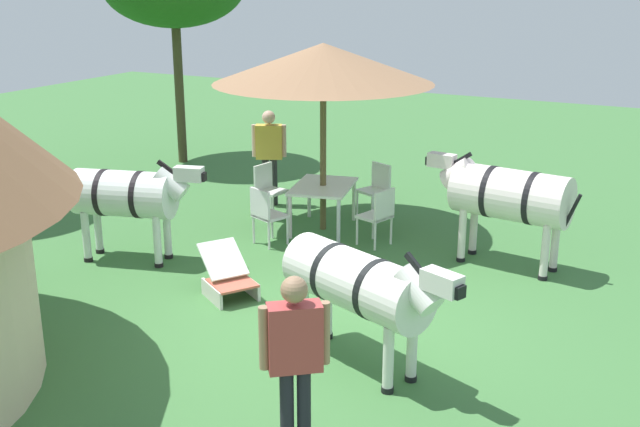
{
  "coord_description": "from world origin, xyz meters",
  "views": [
    {
      "loc": [
        -7.45,
        -3.84,
        4.03
      ],
      "look_at": [
        1.14,
        0.55,
        1.0
      ],
      "focal_mm": 43.57,
      "sensor_mm": 36.0,
      "label": 1
    }
  ],
  "objects_px": {
    "patio_chair_near_lawn": "(379,213)",
    "zebra_nearest_camera": "(360,284)",
    "patio_dining_table": "(323,190)",
    "standing_watcher": "(295,351)",
    "patio_chair_east_end": "(377,186)",
    "patio_chair_near_hut": "(268,187)",
    "zebra_toward_hut": "(127,195)",
    "shade_umbrella": "(323,64)",
    "guest_beside_umbrella": "(269,149)",
    "patio_chair_west_end": "(266,212)",
    "zebra_by_umbrella": "(507,195)",
    "striped_lounge_chair": "(228,277)"
  },
  "relations": [
    {
      "from": "patio_dining_table",
      "to": "zebra_by_umbrella",
      "type": "xyz_separation_m",
      "value": [
        -0.29,
        -3.02,
        0.39
      ]
    },
    {
      "from": "zebra_toward_hut",
      "to": "zebra_by_umbrella",
      "type": "bearing_deg",
      "value": 99.31
    },
    {
      "from": "zebra_toward_hut",
      "to": "patio_chair_near_lawn",
      "type": "bearing_deg",
      "value": 111.15
    },
    {
      "from": "guest_beside_umbrella",
      "to": "standing_watcher",
      "type": "relative_size",
      "value": 1.02
    },
    {
      "from": "guest_beside_umbrella",
      "to": "zebra_toward_hut",
      "type": "distance_m",
      "value": 3.35
    },
    {
      "from": "patio_chair_near_lawn",
      "to": "zebra_by_umbrella",
      "type": "bearing_deg",
      "value": -71.66
    },
    {
      "from": "guest_beside_umbrella",
      "to": "striped_lounge_chair",
      "type": "xyz_separation_m",
      "value": [
        -3.78,
        -1.62,
        -0.77
      ]
    },
    {
      "from": "shade_umbrella",
      "to": "guest_beside_umbrella",
      "type": "height_order",
      "value": "shade_umbrella"
    },
    {
      "from": "patio_chair_east_end",
      "to": "standing_watcher",
      "type": "bearing_deg",
      "value": 131.83
    },
    {
      "from": "shade_umbrella",
      "to": "guest_beside_umbrella",
      "type": "distance_m",
      "value": 2.34
    },
    {
      "from": "patio_dining_table",
      "to": "standing_watcher",
      "type": "relative_size",
      "value": 0.86
    },
    {
      "from": "patio_chair_near_lawn",
      "to": "guest_beside_umbrella",
      "type": "xyz_separation_m",
      "value": [
        1.13,
        2.59,
        0.5
      ]
    },
    {
      "from": "patio_chair_west_end",
      "to": "guest_beside_umbrella",
      "type": "height_order",
      "value": "guest_beside_umbrella"
    },
    {
      "from": "zebra_by_umbrella",
      "to": "striped_lounge_chair",
      "type": "bearing_deg",
      "value": 141.39
    },
    {
      "from": "guest_beside_umbrella",
      "to": "patio_chair_near_lawn",
      "type": "bearing_deg",
      "value": 130.73
    },
    {
      "from": "zebra_toward_hut",
      "to": "shade_umbrella",
      "type": "bearing_deg",
      "value": 128.62
    },
    {
      "from": "standing_watcher",
      "to": "zebra_nearest_camera",
      "type": "xyz_separation_m",
      "value": [
        1.72,
        0.17,
        -0.07
      ]
    },
    {
      "from": "patio_chair_east_end",
      "to": "zebra_toward_hut",
      "type": "relative_size",
      "value": 0.44
    },
    {
      "from": "zebra_nearest_camera",
      "to": "patio_dining_table",
      "type": "bearing_deg",
      "value": -126.59
    },
    {
      "from": "guest_beside_umbrella",
      "to": "zebra_nearest_camera",
      "type": "distance_m",
      "value": 6.09
    },
    {
      "from": "patio_chair_east_end",
      "to": "patio_chair_west_end",
      "type": "bearing_deg",
      "value": 91.53
    },
    {
      "from": "patio_chair_near_hut",
      "to": "zebra_toward_hut",
      "type": "relative_size",
      "value": 0.44
    },
    {
      "from": "zebra_nearest_camera",
      "to": "patio_chair_near_hut",
      "type": "bearing_deg",
      "value": -117.32
    },
    {
      "from": "patio_chair_near_lawn",
      "to": "striped_lounge_chair",
      "type": "distance_m",
      "value": 2.83
    },
    {
      "from": "zebra_nearest_camera",
      "to": "zebra_by_umbrella",
      "type": "bearing_deg",
      "value": -167.91
    },
    {
      "from": "patio_chair_west_end",
      "to": "striped_lounge_chair",
      "type": "xyz_separation_m",
      "value": [
        -1.9,
        -0.58,
        -0.26
      ]
    },
    {
      "from": "patio_chair_near_hut",
      "to": "standing_watcher",
      "type": "distance_m",
      "value": 6.93
    },
    {
      "from": "shade_umbrella",
      "to": "zebra_by_umbrella",
      "type": "bearing_deg",
      "value": -95.45
    },
    {
      "from": "patio_chair_near_lawn",
      "to": "zebra_nearest_camera",
      "type": "relative_size",
      "value": 0.4
    },
    {
      "from": "patio_chair_near_hut",
      "to": "patio_chair_near_lawn",
      "type": "relative_size",
      "value": 1.0
    },
    {
      "from": "shade_umbrella",
      "to": "patio_chair_west_end",
      "type": "relative_size",
      "value": 3.81
    },
    {
      "from": "guest_beside_umbrella",
      "to": "zebra_toward_hut",
      "type": "relative_size",
      "value": 0.82
    },
    {
      "from": "striped_lounge_chair",
      "to": "zebra_toward_hut",
      "type": "relative_size",
      "value": 0.46
    },
    {
      "from": "patio_chair_east_end",
      "to": "guest_beside_umbrella",
      "type": "xyz_separation_m",
      "value": [
        -0.27,
        1.95,
        0.5
      ]
    },
    {
      "from": "patio_chair_west_end",
      "to": "zebra_nearest_camera",
      "type": "height_order",
      "value": "zebra_nearest_camera"
    },
    {
      "from": "patio_chair_near_hut",
      "to": "zebra_nearest_camera",
      "type": "bearing_deg",
      "value": 50.7
    },
    {
      "from": "zebra_nearest_camera",
      "to": "zebra_toward_hut",
      "type": "distance_m",
      "value": 4.46
    },
    {
      "from": "patio_chair_near_lawn",
      "to": "zebra_by_umbrella",
      "type": "height_order",
      "value": "zebra_by_umbrella"
    },
    {
      "from": "patio_chair_east_end",
      "to": "patio_chair_near_hut",
      "type": "relative_size",
      "value": 1.0
    },
    {
      "from": "patio_chair_near_hut",
      "to": "patio_chair_near_lawn",
      "type": "bearing_deg",
      "value": 86.43
    },
    {
      "from": "zebra_nearest_camera",
      "to": "zebra_by_umbrella",
      "type": "distance_m",
      "value": 3.67
    },
    {
      "from": "shade_umbrella",
      "to": "patio_chair_near_hut",
      "type": "distance_m",
      "value": 2.44
    },
    {
      "from": "patio_chair_east_end",
      "to": "patio_chair_near_hut",
      "type": "distance_m",
      "value": 1.85
    },
    {
      "from": "patio_dining_table",
      "to": "zebra_by_umbrella",
      "type": "bearing_deg",
      "value": -95.45
    },
    {
      "from": "patio_dining_table",
      "to": "guest_beside_umbrella",
      "type": "xyz_separation_m",
      "value": [
        0.79,
        1.47,
        0.37
      ]
    },
    {
      "from": "patio_chair_west_end",
      "to": "patio_chair_near_hut",
      "type": "bearing_deg",
      "value": 140.79
    },
    {
      "from": "standing_watcher",
      "to": "patio_chair_east_end",
      "type": "bearing_deg",
      "value": 69.62
    },
    {
      "from": "patio_chair_west_end",
      "to": "patio_chair_near_lawn",
      "type": "xyz_separation_m",
      "value": [
        0.75,
        -1.54,
        0.0
      ]
    },
    {
      "from": "patio_dining_table",
      "to": "patio_chair_near_lawn",
      "type": "xyz_separation_m",
      "value": [
        -0.34,
        -1.12,
        -0.13
      ]
    },
    {
      "from": "striped_lounge_chair",
      "to": "standing_watcher",
      "type": "bearing_deg",
      "value": 75.49
    }
  ]
}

